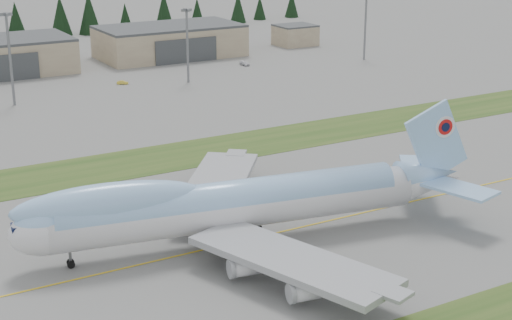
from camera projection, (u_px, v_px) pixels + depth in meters
ground at (293, 229)px, 126.65m from camera, size 7000.00×7000.00×0.00m
grass_strip_far at (177, 156)px, 163.76m from camera, size 400.00×18.00×0.08m
taxiway_line_main at (293, 229)px, 126.65m from camera, size 400.00×0.40×0.02m
boeing_747_freighter at (233, 204)px, 119.47m from camera, size 75.90×64.28×19.90m
hangar_right at (170, 41)px, 269.90m from camera, size 48.00×26.60×10.80m
control_shed at (295, 35)px, 292.50m from camera, size 14.00×12.00×7.60m
floodlight_masts at (47, 40)px, 208.24m from camera, size 192.30×9.10×24.73m
service_vehicle_b at (123, 84)px, 229.25m from camera, size 3.46×2.70×1.10m
service_vehicle_c at (245, 65)px, 256.33m from camera, size 1.92×4.62×1.33m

